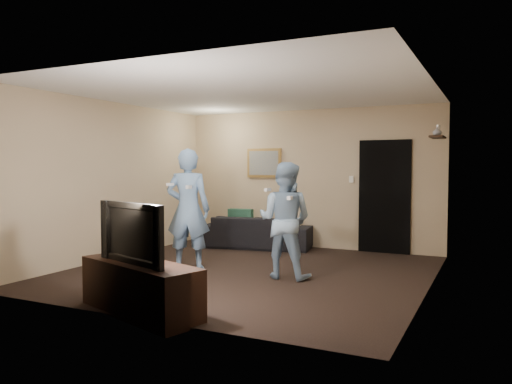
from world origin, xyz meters
The scene contains 19 objects.
ground centered at (0.00, 0.00, 0.00)m, with size 5.00×5.00×0.00m, color black.
ceiling centered at (0.00, 0.00, 2.60)m, with size 5.00×5.00×0.04m, color silver.
wall_back centered at (0.00, 2.50, 1.30)m, with size 5.00×0.04×2.60m, color tan.
wall_front centered at (0.00, -2.50, 1.30)m, with size 5.00×0.04×2.60m, color tan.
wall_left centered at (-2.50, 0.00, 1.30)m, with size 0.04×5.00×2.60m, color tan.
wall_right centered at (2.50, 0.00, 1.30)m, with size 0.04×5.00×2.60m, color tan.
sofa centered at (-0.83, 2.00, 0.30)m, with size 2.04×0.80×0.60m, color black.
throw_pillow centered at (-1.18, 2.00, 0.48)m, with size 0.48×0.15×0.48m, color #164333.
painting_frame centered at (-0.90, 2.48, 1.60)m, with size 0.72×0.05×0.57m, color olive.
painting_canvas centered at (-0.90, 2.45, 1.60)m, with size 0.62×0.01×0.47m, color slate.
doorway centered at (1.45, 2.47, 1.00)m, with size 0.90×0.06×2.00m, color black.
light_switch centered at (0.85, 2.48, 1.30)m, with size 0.08×0.02×0.12m, color silver.
wall_shelf centered at (2.39, 1.80, 1.99)m, with size 0.20×0.60×0.03m, color black.
shelf_vase centered at (2.39, 1.72, 2.07)m, with size 0.13×0.13×0.14m, color #ADADB2.
shelf_figurine centered at (2.39, 1.86, 2.09)m, with size 0.06×0.06×0.18m, color silver.
tv_console centered at (-0.12, -2.30, 0.25)m, with size 1.57×0.50×0.56m, color black.
television centered at (-0.12, -2.30, 0.85)m, with size 1.10×0.14×0.64m, color black.
wii_player_left centered at (-0.89, -0.24, 0.90)m, with size 0.76×0.62×1.80m.
wii_player_right centered at (0.62, -0.12, 0.80)m, with size 0.78×0.61×1.59m.
Camera 1 is at (3.24, -6.44, 1.54)m, focal length 35.00 mm.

